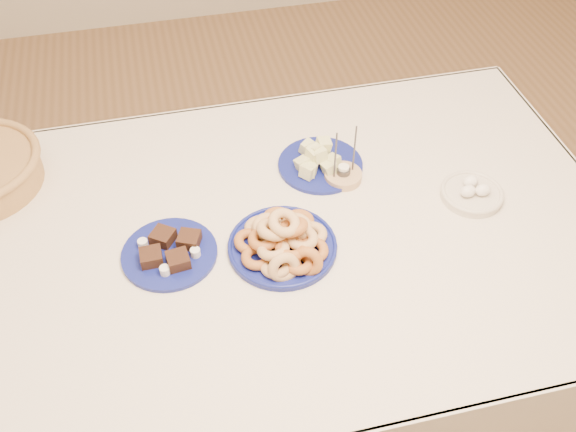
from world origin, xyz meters
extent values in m
plane|color=brown|center=(0.00, 0.00, 0.00)|extent=(5.00, 5.00, 0.00)
cylinder|color=brown|center=(-0.70, 0.40, 0.36)|extent=(0.06, 0.06, 0.72)
cylinder|color=brown|center=(0.70, 0.40, 0.36)|extent=(0.06, 0.06, 0.72)
cylinder|color=brown|center=(0.70, -0.40, 0.36)|extent=(0.06, 0.06, 0.72)
cube|color=silver|center=(0.00, 0.00, 0.74)|extent=(1.70, 1.10, 0.02)
cube|color=silver|center=(0.00, 0.55, 0.61)|extent=(1.70, 0.01, 0.28)
cube|color=silver|center=(0.85, 0.00, 0.61)|extent=(0.01, 1.10, 0.28)
cylinder|color=navy|center=(-0.02, -0.06, 0.76)|extent=(0.28, 0.28, 0.01)
torus|color=navy|center=(-0.02, -0.06, 0.76)|extent=(0.28, 0.28, 0.01)
torus|color=#B8834C|center=(0.06, -0.05, 0.78)|extent=(0.10, 0.10, 0.03)
torus|color=brown|center=(0.04, 0.00, 0.78)|extent=(0.11, 0.11, 0.02)
torus|color=brown|center=(-0.01, 0.02, 0.78)|extent=(0.09, 0.09, 0.03)
torus|color=#B8834C|center=(-0.06, 0.00, 0.78)|extent=(0.11, 0.11, 0.03)
torus|color=brown|center=(-0.09, -0.04, 0.78)|extent=(0.11, 0.11, 0.03)
torus|color=brown|center=(-0.08, -0.09, 0.78)|extent=(0.11, 0.11, 0.02)
torus|color=#B8834C|center=(-0.05, -0.13, 0.78)|extent=(0.10, 0.10, 0.03)
torus|color=brown|center=(0.00, -0.13, 0.78)|extent=(0.10, 0.10, 0.03)
torus|color=brown|center=(0.05, -0.10, 0.78)|extent=(0.08, 0.08, 0.03)
torus|color=#B8834C|center=(0.02, -0.04, 0.80)|extent=(0.11, 0.11, 0.04)
torus|color=brown|center=(-0.01, -0.02, 0.80)|extent=(0.08, 0.08, 0.05)
torus|color=#B8834C|center=(-0.04, -0.03, 0.80)|extent=(0.09, 0.09, 0.04)
torus|color=brown|center=(-0.06, -0.06, 0.80)|extent=(0.10, 0.10, 0.03)
torus|color=#B8834C|center=(-0.05, -0.10, 0.80)|extent=(0.08, 0.09, 0.04)
torus|color=brown|center=(-0.01, -0.11, 0.80)|extent=(0.11, 0.11, 0.04)
torus|color=#B8834C|center=(0.03, -0.08, 0.80)|extent=(0.08, 0.08, 0.02)
torus|color=brown|center=(0.01, -0.06, 0.82)|extent=(0.10, 0.11, 0.05)
torus|color=#B8834C|center=(-0.04, -0.06, 0.82)|extent=(0.11, 0.11, 0.05)
torus|color=#B8834C|center=(-0.01, -0.06, 0.84)|extent=(0.11, 0.11, 0.05)
torus|color=#B8834C|center=(-0.03, -0.15, 0.79)|extent=(0.08, 0.06, 0.08)
torus|color=brown|center=(0.02, -0.14, 0.79)|extent=(0.09, 0.08, 0.08)
cylinder|color=navy|center=(0.15, 0.21, 0.76)|extent=(0.30, 0.30, 0.01)
cube|color=#CCD083|center=(0.10, 0.19, 0.78)|extent=(0.05, 0.05, 0.05)
cube|color=#CCD083|center=(0.18, 0.19, 0.78)|extent=(0.05, 0.05, 0.04)
cube|color=#CCD083|center=(0.13, 0.26, 0.78)|extent=(0.05, 0.06, 0.05)
cube|color=#CCD083|center=(0.11, 0.17, 0.78)|extent=(0.05, 0.05, 0.04)
cube|color=#CCD083|center=(0.13, 0.20, 0.81)|extent=(0.05, 0.05, 0.04)
cube|color=#CCD083|center=(0.11, 0.17, 0.78)|extent=(0.05, 0.05, 0.04)
cube|color=#CCD083|center=(0.17, 0.16, 0.78)|extent=(0.05, 0.05, 0.05)
cube|color=#CCD083|center=(0.14, 0.20, 0.81)|extent=(0.04, 0.05, 0.04)
cube|color=#CCD083|center=(0.17, 0.23, 0.81)|extent=(0.04, 0.04, 0.04)
cube|color=#CCD083|center=(0.14, 0.21, 0.81)|extent=(0.05, 0.06, 0.05)
cylinder|color=navy|center=(-0.28, -0.02, 0.76)|extent=(0.28, 0.28, 0.01)
cube|color=black|center=(-0.33, -0.04, 0.78)|extent=(0.05, 0.05, 0.03)
cube|color=black|center=(-0.27, -0.06, 0.78)|extent=(0.06, 0.06, 0.03)
cube|color=black|center=(-0.29, 0.02, 0.78)|extent=(0.07, 0.07, 0.03)
cube|color=black|center=(-0.23, 0.00, 0.78)|extent=(0.07, 0.07, 0.03)
cylinder|color=white|center=(-0.34, 0.02, 0.77)|extent=(0.03, 0.03, 0.02)
cylinder|color=white|center=(-0.30, -0.08, 0.77)|extent=(0.03, 0.03, 0.02)
cylinder|color=white|center=(-0.22, -0.04, 0.77)|extent=(0.03, 0.03, 0.02)
cylinder|color=tan|center=(0.20, 0.14, 0.76)|extent=(0.12, 0.12, 0.02)
cylinder|color=#424247|center=(0.20, 0.14, 0.78)|extent=(0.05, 0.05, 0.02)
cylinder|color=white|center=(0.20, 0.14, 0.79)|extent=(0.04, 0.04, 0.01)
cylinder|color=#424247|center=(0.17, 0.14, 0.85)|extent=(0.01, 0.01, 0.14)
cylinder|color=#424247|center=(0.23, 0.15, 0.85)|extent=(0.01, 0.01, 0.14)
cylinder|color=beige|center=(0.50, 0.00, 0.76)|extent=(0.17, 0.17, 0.02)
torus|color=beige|center=(0.50, 0.00, 0.77)|extent=(0.18, 0.18, 0.01)
ellipsoid|color=white|center=(0.48, -0.01, 0.79)|extent=(0.04, 0.04, 0.03)
ellipsoid|color=white|center=(0.52, -0.02, 0.79)|extent=(0.04, 0.04, 0.03)
ellipsoid|color=white|center=(0.50, 0.02, 0.79)|extent=(0.04, 0.04, 0.03)
camera|label=1|loc=(-0.24, -1.06, 1.92)|focal=40.00mm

